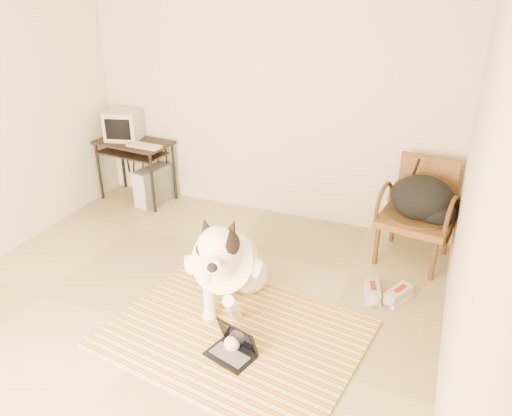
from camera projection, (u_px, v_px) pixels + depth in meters
The scene contains 14 objects.
floor at pixel (162, 329), 3.83m from camera, with size 4.50×4.50×0.00m, color #9E8D60.
wall_back at pixel (267, 92), 5.12m from camera, with size 4.50×4.50×0.00m, color beige.
wall_right at pixel (475, 215), 2.57m from camera, with size 4.50×4.50×0.00m, color beige.
rug at pixel (235, 334), 3.76m from camera, with size 2.02×1.66×0.02m.
dog at pixel (227, 264), 3.96m from camera, with size 0.68×1.21×0.94m.
laptop at pixel (233, 347), 3.53m from camera, with size 0.38×0.32×0.23m.
computer_desk at pixel (134, 150), 5.72m from camera, with size 0.91×0.56×0.72m.
crt_monitor at pixel (124, 125), 5.69m from camera, with size 0.44×0.42×0.33m.
desk_keyboard at pixel (144, 146), 5.50m from camera, with size 0.39×0.14×0.03m, color #B6AB8F.
pc_tower at pixel (153, 186), 5.79m from camera, with size 0.29×0.50×0.44m.
rattan_chair at pixel (418, 212), 4.59m from camera, with size 0.71×0.69×0.94m.
backpack at pixel (425, 200), 4.45m from camera, with size 0.59×0.46×0.41m.
sneaker_left at pixel (373, 292), 4.19m from camera, with size 0.18×0.30×0.10m.
sneaker_right at pixel (398, 295), 4.15m from camera, with size 0.23×0.31×0.10m.
Camera 1 is at (1.80, -2.56, 2.50)m, focal length 35.00 mm.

